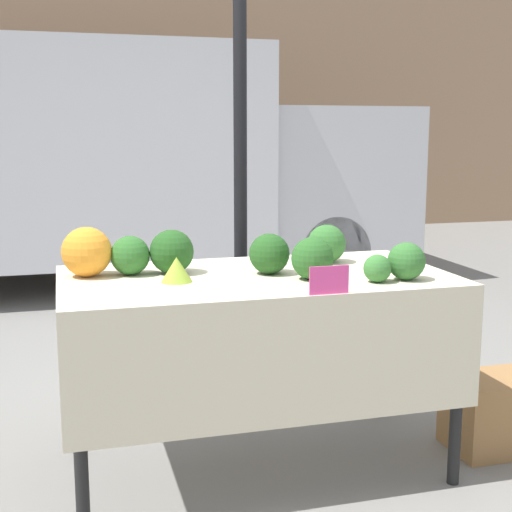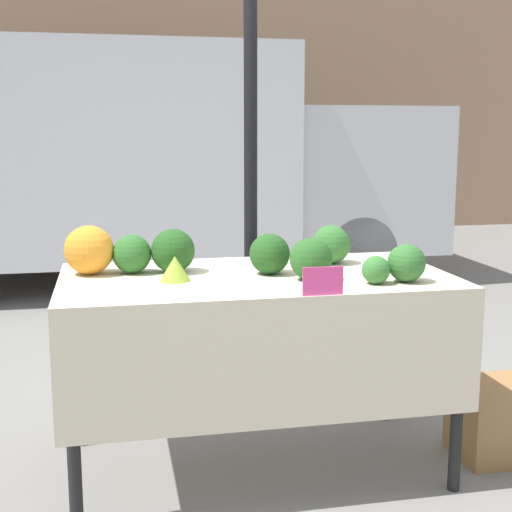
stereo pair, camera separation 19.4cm
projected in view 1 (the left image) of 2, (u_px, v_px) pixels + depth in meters
The scene contains 15 objects.
ground_plane at pixel (256, 465), 3.14m from camera, with size 40.00×40.00×0.00m, color gray.
tent_pole at pixel (240, 183), 3.73m from camera, with size 0.07×0.07×2.37m.
parked_truck at pixel (107, 159), 6.89m from camera, with size 5.34×2.30×2.21m.
market_table at pixel (260, 304), 2.95m from camera, with size 1.62×0.87×0.86m.
orange_cauliflower at pixel (87, 252), 2.94m from camera, with size 0.21×0.21×0.21m.
romanesco_head at pixel (177, 270), 2.84m from camera, with size 0.13×0.13×0.10m.
broccoli_head_0 at pixel (269, 254), 3.00m from camera, with size 0.17×0.17×0.17m.
broccoli_head_1 at pixel (172, 252), 3.00m from camera, with size 0.19×0.19×0.19m.
broccoli_head_2 at pixel (312, 258), 2.88m from camera, with size 0.17×0.17×0.17m.
broccoli_head_3 at pixel (327, 244), 3.25m from camera, with size 0.18×0.18×0.18m.
broccoli_head_4 at pixel (406, 261), 2.88m from camera, with size 0.15×0.15×0.15m.
broccoli_head_5 at pixel (377, 268), 2.83m from camera, with size 0.11×0.11×0.11m.
broccoli_head_6 at pixel (130, 255), 2.97m from camera, with size 0.16×0.16×0.16m.
price_sign at pixel (329, 280), 2.62m from camera, with size 0.15×0.01×0.11m.
produce_crate at pixel (496, 413), 3.28m from camera, with size 0.43×0.31×0.34m.
Camera 1 is at (-0.78, -2.83, 1.45)m, focal length 50.00 mm.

